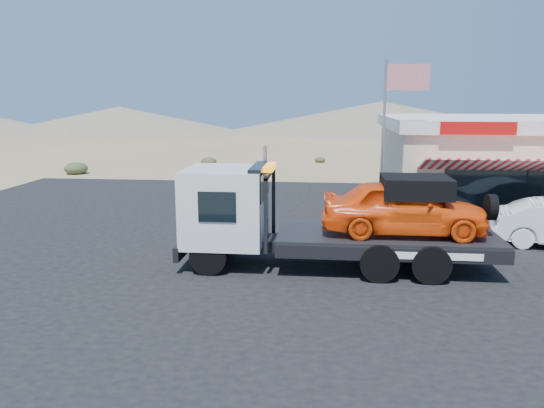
{
  "coord_description": "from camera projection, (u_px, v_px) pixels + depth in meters",
  "views": [
    {
      "loc": [
        2.67,
        -14.66,
        4.74
      ],
      "look_at": [
        1.05,
        1.31,
        1.5
      ],
      "focal_mm": 35.0,
      "sensor_mm": 36.0,
      "label": 1
    }
  ],
  "objects": [
    {
      "name": "distant_hills",
      "position": [
        231.0,
        119.0,
        69.87
      ],
      "size": [
        126.0,
        48.0,
        4.2
      ],
      "color": "#726B59",
      "rests_on": "ground"
    },
    {
      "name": "jerky_store",
      "position": [
        508.0,
        162.0,
        22.82
      ],
      "size": [
        10.4,
        9.97,
        3.9
      ],
      "color": "#C5B195",
      "rests_on": "asphalt_lot"
    },
    {
      "name": "desert_scrub",
      "position": [
        28.0,
        182.0,
        28.21
      ],
      "size": [
        25.34,
        30.95,
        0.78
      ],
      "color": "#303E21",
      "rests_on": "ground"
    },
    {
      "name": "asphalt_lot",
      "position": [
        304.0,
        237.0,
        18.23
      ],
      "size": [
        32.0,
        24.0,
        0.02
      ],
      "primitive_type": "cube",
      "color": "black",
      "rests_on": "ground"
    },
    {
      "name": "tow_truck",
      "position": [
        329.0,
        214.0,
        14.75
      ],
      "size": [
        8.67,
        2.57,
        2.9
      ],
      "color": "black",
      "rests_on": "asphalt_lot"
    },
    {
      "name": "flagpole",
      "position": [
        391.0,
        125.0,
        18.66
      ],
      "size": [
        1.55,
        0.1,
        6.0
      ],
      "color": "#99999E",
      "rests_on": "asphalt_lot"
    },
    {
      "name": "ground",
      "position": [
        232.0,
        262.0,
        15.5
      ],
      "size": [
        120.0,
        120.0,
        0.0
      ],
      "primitive_type": "plane",
      "color": "#866B4C",
      "rests_on": "ground"
    }
  ]
}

